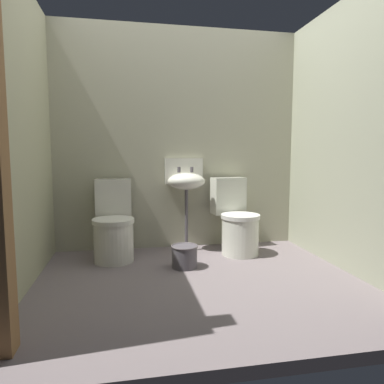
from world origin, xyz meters
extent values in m
cube|color=slate|center=(0.00, 0.00, -0.04)|extent=(3.05, 2.48, 0.08)
cube|color=#A19F85|center=(0.00, 1.09, 1.20)|extent=(3.05, 0.10, 2.40)
cube|color=tan|center=(-1.38, 0.10, 1.20)|extent=(0.10, 2.28, 2.40)
cube|color=#A0A489|center=(1.38, 0.10, 1.20)|extent=(0.10, 2.28, 2.40)
cylinder|color=silver|center=(-0.70, 0.60, 0.19)|extent=(0.39, 0.39, 0.38)
cylinder|color=silver|center=(-0.70, 0.60, 0.40)|extent=(0.41, 0.41, 0.04)
cube|color=silver|center=(-0.71, 0.90, 0.58)|extent=(0.36, 0.19, 0.40)
cylinder|color=silver|center=(0.57, 0.60, 0.19)|extent=(0.43, 0.43, 0.38)
cylinder|color=silver|center=(0.57, 0.60, 0.40)|extent=(0.45, 0.45, 0.04)
cube|color=silver|center=(0.53, 0.90, 0.58)|extent=(0.38, 0.23, 0.40)
cylinder|color=#524C52|center=(0.05, 0.85, 0.33)|extent=(0.04, 0.04, 0.66)
ellipsoid|color=silver|center=(0.05, 0.85, 0.75)|extent=(0.40, 0.32, 0.18)
cube|color=silver|center=(0.05, 1.02, 0.85)|extent=(0.42, 0.04, 0.28)
cylinder|color=#524C52|center=(-0.02, 0.91, 0.87)|extent=(0.04, 0.04, 0.06)
cylinder|color=#524C52|center=(0.12, 0.91, 0.87)|extent=(0.04, 0.04, 0.06)
cylinder|color=#524C52|center=(-0.06, 0.30, 0.10)|extent=(0.23, 0.23, 0.20)
torus|color=#574F52|center=(-0.06, 0.30, 0.20)|extent=(0.25, 0.25, 0.02)
camera|label=1|loc=(-0.58, -2.77, 1.04)|focal=32.61mm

